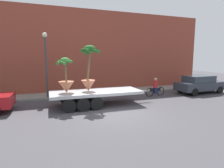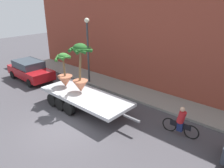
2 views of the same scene
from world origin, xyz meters
name	(u,v)px [view 2 (image 2 of 2)]	position (x,y,z in m)	size (l,w,h in m)	color
ground_plane	(63,129)	(0.00, 0.00, 0.00)	(60.00, 60.00, 0.00)	#423F44
sidewalk	(133,92)	(0.00, 6.10, 0.07)	(24.00, 2.20, 0.15)	gray
building_facade	(149,37)	(0.00, 7.80, 3.71)	(24.00, 1.20, 7.41)	brown
flatbed_trailer	(82,97)	(-0.95, 2.17, 0.76)	(6.91, 2.35, 0.98)	#B7BABF
potted_palm_rear	(80,68)	(-1.11, 2.30, 2.48)	(1.46, 1.50, 2.97)	#B26647
potted_palm_middle	(65,74)	(-2.60, 2.23, 1.82)	(1.13, 1.16, 2.19)	#B26647
cyclist	(181,123)	(4.71, 3.49, 0.67)	(1.84, 0.37, 1.54)	black
trailing_car	(30,70)	(-7.94, 2.70, 0.83)	(4.47, 2.09, 1.58)	maroon
street_lamp	(88,42)	(-3.70, 5.30, 3.23)	(0.36, 0.36, 4.83)	#383D42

